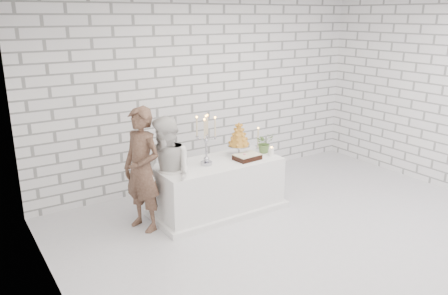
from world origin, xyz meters
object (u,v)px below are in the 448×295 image
cake_table (218,187)px  groom (142,170)px  croquembouche (239,139)px  bride (168,174)px  candelabra (206,140)px

cake_table → groom: size_ratio=1.10×
cake_table → groom: 1.19m
groom → croquembouche: (1.51, -0.01, 0.18)m
groom → croquembouche: groom is taller
cake_table → bride: bride is taller
bride → cake_table: bearing=82.8°
groom → bride: groom is taller
cake_table → groom: groom is taller
cake_table → candelabra: candelabra is taller
cake_table → bride: size_ratio=1.20×
groom → bride: 0.33m
cake_table → bride: 0.91m
candelabra → croquembouche: size_ratio=1.38×
bride → candelabra: size_ratio=2.13×
groom → candelabra: (0.90, -0.11, 0.28)m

